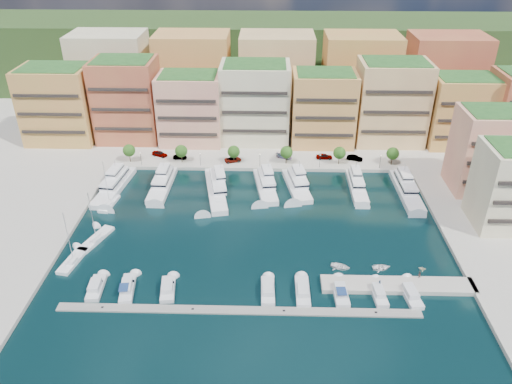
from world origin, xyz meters
TOP-DOWN VIEW (x-y plane):
  - ground at (0.00, 0.00)m, footprint 400.00×400.00m
  - north_quay at (0.00, 62.00)m, footprint 220.00×64.00m
  - hillside at (0.00, 110.00)m, footprint 240.00×40.00m
  - south_pontoon at (-3.00, -30.00)m, footprint 72.00×2.20m
  - finger_pier at (30.00, -22.00)m, footprint 32.00×5.00m
  - apartment_0 at (-66.00, 49.99)m, footprint 22.00×16.50m
  - apartment_1 at (-44.00, 51.99)m, footprint 20.00×16.50m
  - apartment_2 at (-23.00, 49.99)m, footprint 20.00×15.50m
  - apartment_3 at (-2.00, 51.99)m, footprint 22.00×16.50m
  - apartment_4 at (20.00, 49.99)m, footprint 20.00×15.50m
  - apartment_5 at (42.00, 51.99)m, footprint 22.00×16.50m
  - apartment_6 at (64.00, 49.99)m, footprint 20.00×15.50m
  - apartment_east_a at (62.00, 19.99)m, footprint 18.00×14.50m
  - backblock_0 at (-55.00, 74.00)m, footprint 26.00×18.00m
  - backblock_1 at (-25.00, 74.00)m, footprint 26.00×18.00m
  - backblock_2 at (5.00, 74.00)m, footprint 26.00×18.00m
  - backblock_3 at (35.00, 74.00)m, footprint 26.00×18.00m
  - backblock_4 at (65.00, 74.00)m, footprint 26.00×18.00m
  - tree_0 at (-40.00, 33.50)m, footprint 3.80×3.80m
  - tree_1 at (-24.00, 33.50)m, footprint 3.80×3.80m
  - tree_2 at (-8.00, 33.50)m, footprint 3.80×3.80m
  - tree_3 at (8.00, 33.50)m, footprint 3.80×3.80m
  - tree_4 at (24.00, 33.50)m, footprint 3.80×3.80m
  - tree_5 at (40.00, 33.50)m, footprint 3.80×3.80m
  - lamppost_0 at (-36.00, 31.20)m, footprint 0.30×0.30m
  - lamppost_1 at (-18.00, 31.20)m, footprint 0.30×0.30m
  - lamppost_2 at (0.00, 31.20)m, footprint 0.30×0.30m
  - lamppost_3 at (18.00, 31.20)m, footprint 0.30×0.30m
  - lamppost_4 at (36.00, 31.20)m, footprint 0.30×0.30m
  - yacht_0 at (-40.75, 18.60)m, footprint 7.43×23.11m
  - yacht_1 at (-27.46, 19.83)m, footprint 5.52×20.04m
  - yacht_2 at (-11.99, 17.69)m, footprint 8.83×25.07m
  - yacht_3 at (1.79, 20.04)m, footprint 7.52×20.03m
  - yacht_4 at (10.68, 20.41)m, footprint 8.18×19.23m
  - yacht_5 at (27.57, 20.36)m, footprint 4.04×18.87m
  - yacht_6 at (41.05, 18.56)m, footprint 5.10×22.86m
  - cruiser_0 at (-32.91, -24.59)m, footprint 3.32×8.03m
  - cruiser_1 at (-26.31, -24.62)m, footprint 3.72×9.19m
  - cruiser_2 at (-17.92, -24.58)m, footprint 3.73×7.98m
  - cruiser_5 at (2.79, -24.59)m, footprint 2.94×8.44m
  - cruiser_6 at (9.94, -24.60)m, footprint 2.88×9.10m
  - cruiser_7 at (17.66, -24.61)m, footprint 3.13×8.63m
  - cruiser_8 at (25.36, -24.59)m, footprint 3.13×8.39m
  - cruiser_9 at (31.88, -24.60)m, footprint 3.84×9.32m
  - sailboat_0 at (-40.99, -15.51)m, footprint 4.48×10.02m
  - sailboat_2 at (-39.80, 9.21)m, footprint 3.82×8.99m
  - sailboat_1 at (-38.32, -7.01)m, footprint 6.35×11.22m
  - tender_3 at (36.61, -16.11)m, footprint 1.96×1.81m
  - tender_0 at (18.73, -15.96)m, footprint 4.96×4.16m
  - tender_2 at (27.74, -16.00)m, footprint 4.42×3.48m
  - car_0 at (-31.66, 37.52)m, footprint 5.45×3.91m
  - car_1 at (-24.98, 35.64)m, footprint 4.21×1.52m
  - car_2 at (-8.34, 34.24)m, footprint 5.68×3.99m
  - car_3 at (7.42, 37.28)m, footprint 5.39×3.87m
  - car_4 at (19.95, 37.09)m, footprint 5.01×2.07m
  - car_5 at (29.26, 36.22)m, footprint 5.16×3.22m
  - person_0 at (25.77, -23.34)m, footprint 0.70×0.80m
  - person_1 at (34.71, -20.00)m, footprint 1.00×0.93m

SIDE VIEW (x-z plane):
  - ground at x=0.00m, z-range 0.00..0.00m
  - north_quay at x=0.00m, z-range -1.00..1.00m
  - hillside at x=0.00m, z-range -29.00..29.00m
  - south_pontoon at x=-3.00m, z-range -0.17..0.17m
  - finger_pier at x=30.00m, z-range -1.00..1.00m
  - sailboat_1 at x=-38.32m, z-range -6.30..6.90m
  - sailboat_0 at x=-40.99m, z-range -6.29..6.91m
  - sailboat_2 at x=-39.80m, z-range -6.28..6.92m
  - tender_2 at x=27.74m, z-range 0.00..0.83m
  - tender_3 at x=36.61m, z-range 0.00..0.86m
  - tender_0 at x=18.73m, z-range 0.00..0.88m
  - cruiser_6 at x=9.94m, z-range -0.73..1.82m
  - cruiser_9 at x=31.88m, z-range -0.73..1.82m
  - cruiser_5 at x=2.79m, z-range -0.73..1.82m
  - cruiser_8 at x=25.36m, z-range -0.73..1.82m
  - cruiser_0 at x=-32.91m, z-range -0.73..1.82m
  - cruiser_2 at x=-17.92m, z-range -0.73..1.82m
  - cruiser_1 at x=-26.31m, z-range -0.76..1.90m
  - cruiser_7 at x=17.66m, z-range -0.76..1.90m
  - yacht_1 at x=-27.46m, z-range -2.56..4.74m
  - yacht_4 at x=10.68m, z-range -2.56..4.74m
  - yacht_0 at x=-40.75m, z-range -2.44..4.86m
  - yacht_6 at x=41.05m, z-range -2.44..4.86m
  - yacht_2 at x=-11.99m, z-range -2.44..4.86m
  - yacht_3 at x=1.79m, z-range -2.44..4.86m
  - yacht_5 at x=27.57m, z-range -2.44..4.86m
  - car_1 at x=-24.98m, z-range 1.00..2.38m
  - car_2 at x=-8.34m, z-range 1.00..2.44m
  - car_3 at x=7.42m, z-range 1.00..2.45m
  - car_5 at x=29.26m, z-range 1.00..2.61m
  - person_1 at x=34.71m, z-range 1.00..2.65m
  - car_4 at x=19.95m, z-range 1.00..2.70m
  - car_0 at x=-31.66m, z-range 1.00..2.72m
  - person_0 at x=25.77m, z-range 1.00..2.85m
  - lamppost_0 at x=-36.00m, z-range 1.73..5.93m
  - lamppost_1 at x=-18.00m, z-range 1.73..5.93m
  - lamppost_2 at x=0.00m, z-range 1.73..5.93m
  - lamppost_3 at x=18.00m, z-range 1.73..5.93m
  - lamppost_4 at x=36.00m, z-range 1.73..5.93m
  - tree_0 at x=-40.00m, z-range 1.92..7.57m
  - tree_1 at x=-24.00m, z-range 1.92..7.57m
  - tree_2 at x=-8.00m, z-range 1.92..7.57m
  - tree_3 at x=8.00m, z-range 1.92..7.57m
  - tree_4 at x=24.00m, z-range 1.92..7.57m
  - tree_5 at x=40.00m, z-range 1.92..7.57m
  - apartment_east_a at x=62.00m, z-range 0.91..23.71m
  - apartment_2 at x=-23.00m, z-range 0.91..23.71m
  - apartment_6 at x=64.00m, z-range 0.91..23.71m
  - apartment_4 at x=20.00m, z-range 0.91..24.71m
  - apartment_0 at x=-66.00m, z-range 0.91..25.71m
  - apartment_3 at x=-2.00m, z-range 0.91..26.71m
  - apartment_5 at x=42.00m, z-range 0.91..27.71m
  - apartment_1 at x=-44.00m, z-range 0.91..27.71m
  - backblock_0 at x=-55.00m, z-range 1.00..31.00m
  - backblock_1 at x=-25.00m, z-range 1.00..31.00m
  - backblock_2 at x=5.00m, z-range 1.00..31.00m
  - backblock_3 at x=35.00m, z-range 1.00..31.00m
  - backblock_4 at x=65.00m, z-range 1.00..31.00m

